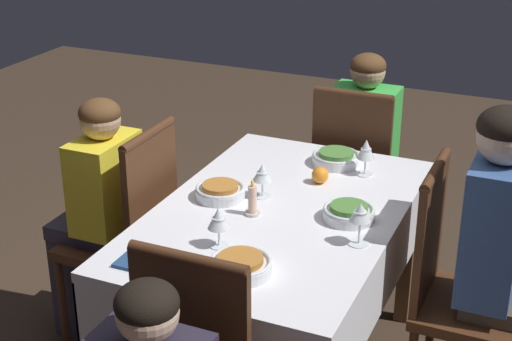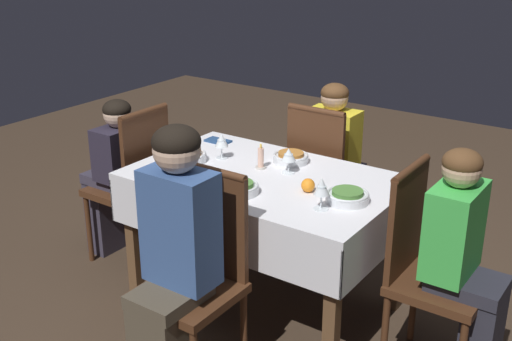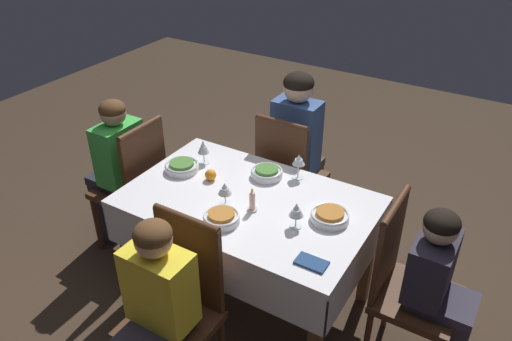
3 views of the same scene
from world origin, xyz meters
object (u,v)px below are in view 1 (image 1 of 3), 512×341
Objects in this scene: chair_north at (455,285)px; wine_glass_south at (263,174)px; wine_glass_east at (219,220)px; person_child_yellow at (95,210)px; chair_west at (356,175)px; person_adult_denim at (506,256)px; bowl_south at (220,191)px; wine_glass_west at (366,150)px; candle_centerpiece at (252,202)px; person_child_green at (367,150)px; napkin_red_folded at (135,258)px; dining_table at (279,234)px; bowl_north at (349,212)px; bowl_east at (240,265)px; bowl_west at (336,158)px; wine_glass_north at (360,214)px; orange_fruit at (320,175)px; chair_south at (130,229)px.

wine_glass_south is at bearing 90.75° from chair_north.
wine_glass_east is at bearing 120.36° from chair_north.
chair_west is at bearing 136.93° from person_child_yellow.
chair_west is 1.11m from person_adult_denim.
wine_glass_east is (0.42, -0.87, 0.15)m from person_adult_denim.
bowl_south is 1.24× the size of wine_glass_west.
person_adult_denim is 0.88m from candle_centerpiece.
bowl_south is at bearing 94.55° from person_adult_denim.
napkin_red_folded is at bearing 78.55° from person_child_green.
dining_table is 0.27m from bowl_south.
bowl_east is at bearing -22.11° from bowl_north.
chair_west is (-0.79, -0.61, 0.00)m from chair_north.
candle_centerpiece is 0.92× the size of napkin_red_folded.
person_child_green is at bearing -90.00° from chair_west.
wine_glass_east is at bearing -132.58° from bowl_east.
chair_west is 0.94m from bowl_south.
bowl_west is (-0.40, -0.74, 0.08)m from person_adult_denim.
wine_glass_north is 1.13× the size of wine_glass_south.
person_child_yellow is at bearing -87.83° from bowl_north.
chair_west is 0.99m from candle_centerpiece.
napkin_red_folded reaches higher than dining_table.
wine_glass_south reaches higher than orange_fruit.
wine_glass_north is (0.22, -0.30, 0.32)m from chair_north.
person_adult_denim reaches higher than wine_glass_west.
bowl_south is at bearing -154.50° from wine_glass_east.
orange_fruit is at bearing 109.09° from person_child_yellow.
dining_table is 0.89m from chair_west.
dining_table is at bearing 97.94° from chair_north.
person_adult_denim is 1.24m from napkin_red_folded.
bowl_south is (1.04, -0.27, 0.17)m from person_child_green.
person_adult_denim is 6.46× the size of bowl_south.
napkin_red_folded is at bearing -79.45° from bowl_east.
person_adult_denim is at bearing 60.04° from wine_glass_west.
chair_west is 0.64m from orange_fruit.
person_child_green is at bearing 38.52° from person_adult_denim.
wine_glass_north is 0.44m from bowl_east.
wine_glass_west is 1.03× the size of napkin_red_folded.
dining_table is 0.65m from chair_south.
wine_glass_east is (1.21, -0.11, 0.31)m from chair_west.
person_child_yellow is at bearing -89.22° from dining_table.
person_adult_denim reaches higher than wine_glass_east.
chair_south is at bearing -80.49° from wine_glass_south.
wine_glass_north is at bearing 14.52° from wine_glass_west.
person_child_yellow reaches higher than bowl_south.
napkin_red_folded is at bearing -25.44° from candle_centerpiece.
wine_glass_west is (-0.43, 0.19, 0.20)m from dining_table.
person_child_green is at bearing 32.46° from chair_north.
bowl_south is 1.27× the size of napkin_red_folded.
chair_north reaches higher than dining_table.
wine_glass_south is at bearing -177.10° from wine_glass_east.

